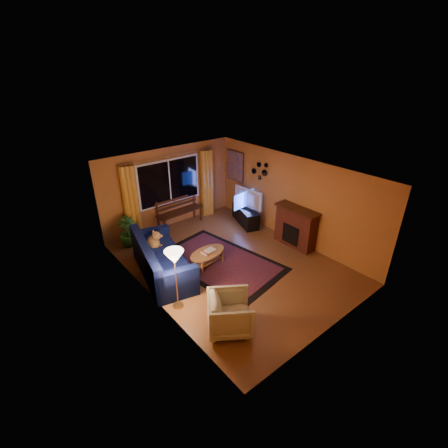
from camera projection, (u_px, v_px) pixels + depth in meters
floor at (231, 264)px, 8.55m from camera, size 4.50×6.00×0.02m
ceiling at (232, 172)px, 7.41m from camera, size 4.50×6.00×0.02m
wall_back at (169, 188)px, 10.06m from camera, size 4.50×0.02×2.50m
wall_left at (148, 252)px, 6.71m from camera, size 0.02×6.00×2.50m
wall_right at (292, 199)px, 9.25m from camera, size 0.02×6.00×2.50m
window at (170, 182)px, 9.92m from camera, size 2.00×0.02×1.30m
curtain_rod at (168, 157)px, 9.53m from camera, size 3.20×0.03×0.03m
curtain_left at (131, 204)px, 9.27m from camera, size 0.36×0.36×2.24m
curtain_right at (207, 183)px, 10.79m from camera, size 0.36×0.36×2.24m
bench at (180, 218)px, 10.44m from camera, size 1.58×0.53×0.47m
potted_plant at (128, 232)px, 9.18m from camera, size 0.51×0.51×0.88m
sofa at (162, 257)px, 7.94m from camera, size 1.50×2.50×0.95m
dog at (153, 239)px, 8.21m from camera, size 0.42×0.53×0.53m
armchair at (230, 312)px, 6.30m from camera, size 1.11×1.12×0.85m
floor_lamp at (176, 280)px, 6.76m from camera, size 0.24×0.24×1.40m
rug at (219, 262)px, 8.57m from camera, size 2.55×3.52×0.02m
coffee_table at (208, 258)px, 8.41m from camera, size 1.18×1.18×0.38m
tv_console at (246, 216)px, 10.53m from camera, size 0.83×1.36×0.54m
television at (246, 199)px, 10.27m from camera, size 0.26×1.12×0.64m
fireplace at (296, 228)px, 9.17m from camera, size 0.40×1.20×1.10m
mirror_cluster at (260, 170)px, 9.87m from camera, size 0.06×0.60×0.56m
painting at (235, 166)px, 10.74m from camera, size 0.04×0.76×0.96m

